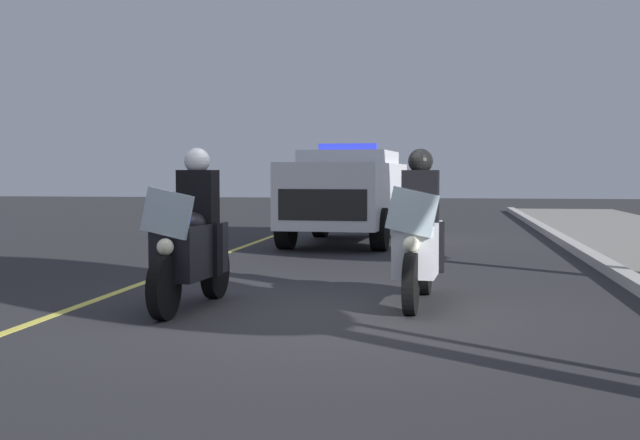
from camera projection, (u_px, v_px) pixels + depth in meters
ground_plane at (303, 313)px, 8.72m from camera, size 80.00×80.00×0.00m
lane_stripe_center at (76, 307)px, 9.09m from camera, size 48.00×0.12×0.01m
police_motorcycle_lead_left at (192, 243)px, 9.01m from camera, size 2.14×0.61×1.72m
police_motorcycle_lead_right at (418, 241)px, 9.29m from camera, size 2.14×0.61×1.72m
police_suv at (347, 191)px, 17.34m from camera, size 5.01×2.33×2.05m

